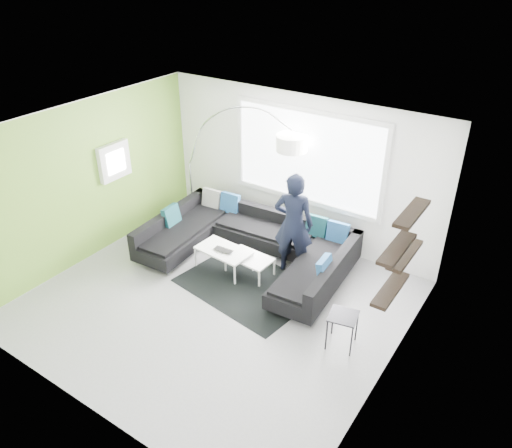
{
  "coord_description": "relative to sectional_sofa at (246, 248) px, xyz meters",
  "views": [
    {
      "loc": [
        4.02,
        -4.87,
        5.02
      ],
      "look_at": [
        0.16,
        0.9,
        1.07
      ],
      "focal_mm": 35.0,
      "sensor_mm": 36.0,
      "label": 1
    }
  ],
  "objects": [
    {
      "name": "room_shell",
      "position": [
        0.27,
        -0.97,
        1.48
      ],
      "size": [
        5.54,
        5.04,
        2.82
      ],
      "color": "white",
      "rests_on": "ground"
    },
    {
      "name": "ground",
      "position": [
        0.23,
        -1.18,
        -0.33
      ],
      "size": [
        5.5,
        5.5,
        0.0
      ],
      "primitive_type": "plane",
      "color": "gray",
      "rests_on": "ground"
    },
    {
      "name": "laptop",
      "position": [
        -0.21,
        -0.43,
        0.08
      ],
      "size": [
        0.37,
        0.26,
        0.03
      ],
      "primitive_type": "imported",
      "rotation": [
        0.0,
        0.0,
        0.05
      ],
      "color": "black",
      "rests_on": "coffee_table"
    },
    {
      "name": "side_table",
      "position": [
        2.29,
        -0.94,
        -0.07
      ],
      "size": [
        0.46,
        0.46,
        0.53
      ],
      "primitive_type": "cube",
      "rotation": [
        0.0,
        0.0,
        0.2
      ],
      "color": "black",
      "rests_on": "ground"
    },
    {
      "name": "coffee_table",
      "position": [
        -0.01,
        -0.28,
        -0.13
      ],
      "size": [
        1.26,
        0.79,
        0.4
      ],
      "primitive_type": "cube",
      "rotation": [
        0.0,
        0.0,
        -0.07
      ],
      "color": "silver",
      "rests_on": "ground"
    },
    {
      "name": "person",
      "position": [
        0.76,
        0.3,
        0.58
      ],
      "size": [
        0.92,
        0.82,
        1.83
      ],
      "primitive_type": "imported",
      "rotation": [
        0.0,
        0.0,
        3.45
      ],
      "color": "black",
      "rests_on": "ground"
    },
    {
      "name": "sectional_sofa",
      "position": [
        0.0,
        0.0,
        0.0
      ],
      "size": [
        3.63,
        2.4,
        0.75
      ],
      "rotation": [
        0.0,
        0.0,
        0.07
      ],
      "color": "black",
      "rests_on": "ground"
    },
    {
      "name": "rug",
      "position": [
        0.39,
        -0.52,
        -0.33
      ],
      "size": [
        2.35,
        1.86,
        0.01
      ],
      "primitive_type": "cube",
      "rotation": [
        0.0,
        0.0,
        -0.15
      ],
      "color": "black",
      "rests_on": "ground"
    },
    {
      "name": "arc_lamp",
      "position": [
        -1.8,
        0.68,
        0.94
      ],
      "size": [
        2.46,
        1.1,
        2.54
      ],
      "primitive_type": null,
      "rotation": [
        0.0,
        0.0,
        0.12
      ],
      "color": "silver",
      "rests_on": "ground"
    }
  ]
}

